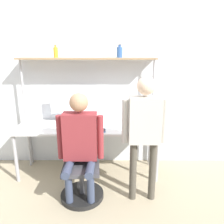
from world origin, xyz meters
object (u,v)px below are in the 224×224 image
object	(u,v)px
laptop	(86,125)
person_standing	(145,125)
office_chair	(82,176)
bottle_amber	(56,52)
cell_phone	(103,130)
bottle_blue	(120,52)
monitor	(66,107)
person_seated	(80,139)

from	to	relation	value
laptop	person_standing	bearing A→B (deg)	-35.39
office_chair	bottle_amber	xyz separation A→B (m)	(-0.44, 0.81, 1.57)
cell_phone	bottle_amber	bearing A→B (deg)	150.73
person_standing	bottle_blue	distance (m)	1.24
monitor	bottle_blue	size ratio (longest dim) A/B	2.75
office_chair	bottle_amber	world-z (taller)	bottle_amber
cell_phone	bottle_amber	world-z (taller)	bottle_amber
monitor	cell_phone	world-z (taller)	monitor
monitor	laptop	size ratio (longest dim) A/B	1.62
monitor	office_chair	xyz separation A→B (m)	(0.33, -0.82, -0.74)
cell_phone	office_chair	world-z (taller)	office_chair
monitor	bottle_amber	size ratio (longest dim) A/B	2.81
person_seated	person_standing	bearing A→B (deg)	-1.01
person_standing	cell_phone	bearing A→B (deg)	137.46
laptop	person_standing	world-z (taller)	person_standing
person_standing	monitor	bearing A→B (deg)	141.78
cell_phone	bottle_blue	xyz separation A→B (m)	(0.24, 0.39, 1.08)
monitor	laptop	xyz separation A→B (m)	(0.33, -0.32, -0.19)
laptop	office_chair	distance (m)	0.74
person_seated	monitor	bearing A→B (deg)	110.92
monitor	office_chair	distance (m)	1.15
laptop	cell_phone	distance (m)	0.28
person_standing	bottle_blue	bearing A→B (deg)	107.71
bottle_blue	cell_phone	bearing A→B (deg)	-121.26
laptop	bottle_blue	distance (m)	1.18
cell_phone	person_standing	distance (m)	0.74
person_seated	bottle_amber	world-z (taller)	bottle_amber
person_standing	bottle_amber	world-z (taller)	bottle_amber
cell_phone	office_chair	size ratio (longest dim) A/B	0.16
cell_phone	person_seated	world-z (taller)	person_seated
person_seated	bottle_blue	size ratio (longest dim) A/B	7.40
person_standing	bottle_blue	world-z (taller)	bottle_blue
monitor	bottle_amber	bearing A→B (deg)	-176.51
office_chair	person_seated	size ratio (longest dim) A/B	0.66
bottle_blue	laptop	bearing A→B (deg)	-147.64
bottle_amber	bottle_blue	size ratio (longest dim) A/B	0.98
cell_phone	bottle_amber	size ratio (longest dim) A/B	0.82
office_chair	laptop	bearing A→B (deg)	89.04
bottle_amber	bottle_blue	world-z (taller)	bottle_blue
monitor	bottle_blue	bearing A→B (deg)	-0.46
cell_phone	person_seated	xyz separation A→B (m)	(-0.27, -0.46, 0.05)
person_seated	bottle_amber	xyz separation A→B (m)	(-0.44, 0.86, 1.03)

